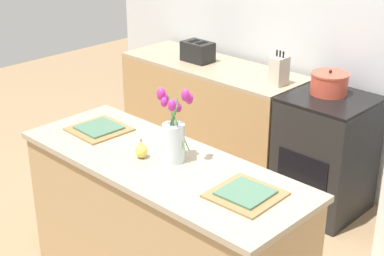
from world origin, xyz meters
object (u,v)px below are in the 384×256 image
Objects in this scene: cooking_pot at (329,83)px; plate_setting_right at (246,194)px; toaster at (198,52)px; knife_block at (279,71)px; stove_range at (325,155)px; plate_setting_left at (99,129)px; flower_vase at (174,133)px; pear_figurine at (141,150)px.

plate_setting_right is at bearing -71.65° from cooking_pot.
toaster is 1.26m from cooking_pot.
cooking_pot is at bearing 13.80° from knife_block.
plate_setting_left is (-0.68, -1.57, 0.50)m from stove_range.
cooking_pot is (0.62, 1.63, 0.04)m from plate_setting_left.
plate_setting_left is at bearing 180.00° from plate_setting_right.
cooking_pot reaches higher than plate_setting_right.
plate_setting_left is 1.17m from plate_setting_right.
flower_vase is 1.56× the size of cooking_pot.
plate_setting_right is 1.19× the size of cooking_pot.
stove_range is at bearing 0.54° from toaster.
toaster is (-0.64, 1.56, 0.05)m from plate_setting_left.
pear_figurine is 0.41× the size of toaster.
flower_vase is 1.56m from knife_block.
plate_setting_right is at bearing -40.89° from toaster.
knife_block is at bearing -175.37° from stove_range.
cooking_pot reaches higher than plate_setting_left.
knife_block is at bearing 121.07° from plate_setting_right.
toaster is at bearing 129.64° from flower_vase.
cooking_pot is (1.26, 0.07, -0.01)m from toaster.
plate_setting_left is at bearing 171.41° from pear_figurine.
cooking_pot is at bearing 108.35° from plate_setting_right.
stove_range is 8.04× the size of pear_figurine.
toaster is at bearing 139.11° from plate_setting_right.
plate_setting_right is (0.48, -1.57, 0.50)m from stove_range.
pear_figurine reaches higher than plate_setting_left.
stove_range is at bearing 66.53° from plate_setting_left.
pear_figurine is at bearing -55.71° from toaster.
flower_vase is 0.55m from plate_setting_right.
plate_setting_right is (0.69, 0.07, -0.03)m from pear_figurine.
toaster is (-1.32, -0.01, 0.55)m from stove_range.
cooking_pot reaches higher than pear_figurine.
cooking_pot reaches higher than stove_range.
stove_range is 2.76× the size of plate_setting_right.
stove_range is 1.72m from plate_setting_right.
plate_setting_left is at bearing -110.94° from cooking_pot.
pear_figurine is 0.34× the size of plate_setting_right.
toaster is at bearing 178.46° from knife_block.
toaster reaches higher than plate_setting_left.
plate_setting_left is (-0.48, 0.07, -0.03)m from pear_figurine.
flower_vase is at bearing 31.88° from pear_figurine.
knife_block is (-0.44, -0.04, 0.57)m from stove_range.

